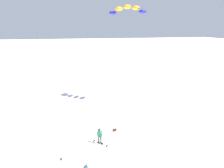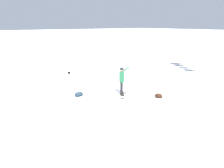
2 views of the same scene
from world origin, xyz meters
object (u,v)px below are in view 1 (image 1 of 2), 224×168
gear_bag_small (115,130)px  ski_poles (128,146)px  gear_bag_large (86,167)px  snowboarder (100,134)px  snowboard (100,143)px  camera_tripod (61,162)px  traction_kite (127,10)px

gear_bag_small → ski_poles: ski_poles is taller
ski_poles → gear_bag_large: bearing=13.5°
snowboarder → snowboard: bearing=-127.6°
camera_tripod → gear_bag_small: bearing=-143.4°
camera_tripod → snowboard: bearing=-145.7°
traction_kite → snowboarder: bearing=59.8°
camera_tripod → gear_bag_small: (-4.82, -3.58, -0.75)m
traction_kite → camera_tripod: (7.48, 9.62, -11.31)m
gear_bag_large → traction_kite: bearing=-120.2°
snowboarder → ski_poles: snowboarder is taller
snowboard → gear_bag_large: bearing=59.7°
traction_kite → ski_poles: (2.11, 8.96, -11.41)m
camera_tripod → ski_poles: camera_tripod is taller
snowboard → gear_bag_small: size_ratio=2.59×
gear_bag_large → gear_bag_small: size_ratio=1.02×
snowboard → ski_poles: (-2.24, 1.48, 0.75)m
camera_tripod → traction_kite: bearing=-127.9°
gear_bag_small → traction_kite: bearing=-113.8°
traction_kite → gear_bag_small: bearing=66.2°
snowboard → traction_kite: traction_kite is taller
gear_bag_large → ski_poles: bearing=-166.5°
traction_kite → camera_tripod: 16.62m
snowboarder → gear_bag_large: size_ratio=3.07×
snowboarder → gear_bag_large: snowboarder is taller
camera_tripod → gear_bag_large: bearing=173.0°
snowboard → gear_bag_large: size_ratio=2.54×
camera_tripod → gear_bag_small: camera_tripod is taller
traction_kite → gear_bag_small: (2.66, 6.04, -12.05)m
snowboarder → snowboard: size_ratio=1.21×
gear_bag_small → ski_poles: size_ratio=0.50×
traction_kite → camera_tripod: traction_kite is taller
snowboarder → camera_tripod: (3.09, 2.09, -0.22)m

